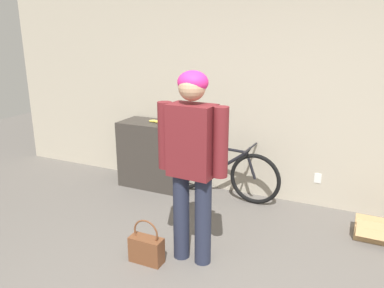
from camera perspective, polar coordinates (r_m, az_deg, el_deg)
The scene contains 7 objects.
wall_back at distance 4.55m, azimuth 12.83°, elevation 7.34°, with size 8.00×0.07×2.60m.
side_shelf at distance 5.04m, azimuth -5.98°, elevation -1.53°, with size 0.85×0.47×0.88m.
person at distance 3.15m, azimuth 0.01°, elevation -1.44°, with size 0.63×0.26×1.71m.
bicycle at distance 4.72m, azimuth 3.92°, elevation -4.06°, with size 1.61×0.46×0.70m.
banana at distance 4.87m, azimuth -5.18°, elevation 3.41°, with size 0.28×0.08×0.04m.
handbag at distance 3.51m, azimuth -6.96°, elevation -15.51°, with size 0.31×0.14×0.42m.
cardboard_box at distance 4.31m, azimuth 27.05°, elevation -11.77°, with size 0.52×0.37×0.22m.
Camera 1 is at (0.93, -1.81, 1.98)m, focal length 35.00 mm.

